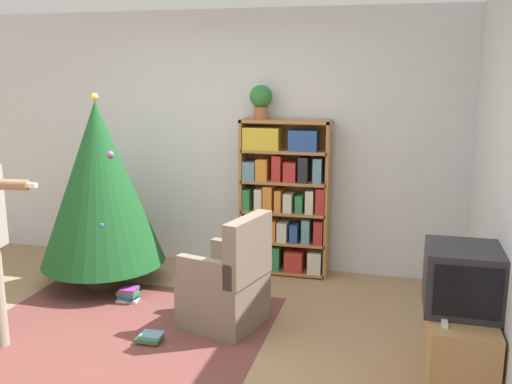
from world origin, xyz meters
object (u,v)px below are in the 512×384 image
Objects in this scene: television at (464,279)px; potted_plant at (261,99)px; christmas_tree at (100,184)px; armchair at (228,287)px; bookshelf at (284,199)px.

potted_plant is at bearing 135.17° from television.
potted_plant reaches higher than christmas_tree.
christmas_tree is at bearing 161.89° from television.
television is 0.53× the size of armchair.
armchair is (1.41, -0.57, -0.66)m from christmas_tree.
bookshelf is at bearing 24.27° from christmas_tree.
armchair is (-0.19, -1.30, -0.44)m from bookshelf.
television is (1.52, -1.74, -0.04)m from bookshelf.
bookshelf is at bearing 131.05° from television.
bookshelf is 1.00m from potted_plant.
potted_plant is (-1.76, 1.75, 1.01)m from television.
potted_plant reaches higher than television.
television reaches higher than armchair.
television is at bearing -18.11° from christmas_tree.
armchair is at bearing -87.63° from potted_plant.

